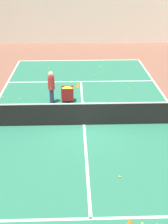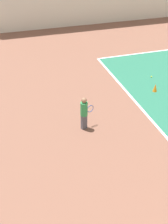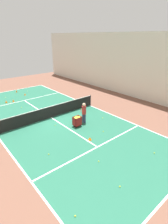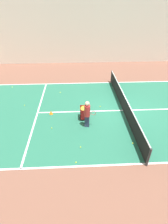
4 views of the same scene
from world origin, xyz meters
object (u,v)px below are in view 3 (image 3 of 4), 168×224
Objects in this scene: coach_at_net at (84,112)px; training_cone_0 at (13,101)px; ball_cart at (77,120)px; training_cone_1 at (90,139)px; tennis_net at (51,112)px.

training_cone_0 is at bearing 24.61° from coach_at_net.
coach_at_net is at bearing -170.20° from ball_cart.
ball_cart is 3.28× the size of training_cone_1.
training_cone_1 is (0.60, 2.17, -0.46)m from ball_cart.
ball_cart is at bearing -105.38° from training_cone_1.
training_cone_0 is at bearing -83.41° from training_cone_1.
training_cone_0 is (2.70, -8.75, -0.83)m from coach_at_net.
training_cone_0 is at bearing -78.10° from ball_cart.
coach_at_net is at bearing 121.92° from tennis_net.
tennis_net is at bearing 39.37° from coach_at_net.
ball_cart reaches higher than training_cone_1.
tennis_net is 6.27m from training_cone_0.
training_cone_1 is at bearing 74.62° from ball_cart.
coach_at_net is 5.55× the size of training_cone_0.
coach_at_net reaches higher than ball_cart.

